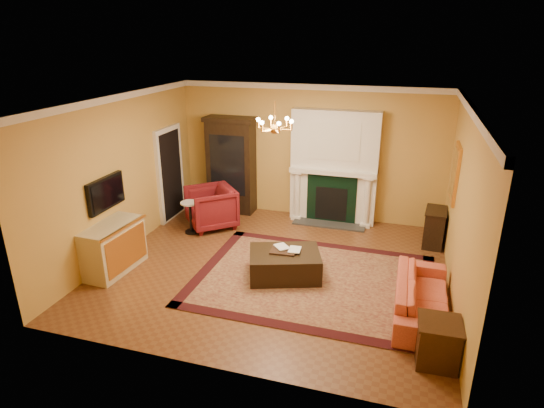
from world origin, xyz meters
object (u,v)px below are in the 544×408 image
at_px(pedestal_table, 190,215).
at_px(end_table, 438,344).
at_px(console_table, 434,228).
at_px(wingback_armchair, 211,205).
at_px(coral_sofa, 423,292).
at_px(leather_ottoman, 285,264).
at_px(commode, 113,248).
at_px(china_cabinet, 231,167).

distance_m(pedestal_table, end_table, 5.63).
bearing_deg(console_table, wingback_armchair, -169.42).
bearing_deg(pedestal_table, wingback_armchair, 56.80).
bearing_deg(end_table, coral_sofa, 99.51).
height_order(wingback_armchair, pedestal_table, wingback_armchair).
xyz_separation_m(coral_sofa, end_table, (0.18, -1.09, -0.09)).
bearing_deg(end_table, leather_ottoman, 147.17).
distance_m(wingback_armchair, console_table, 4.67).
distance_m(commode, coral_sofa, 5.27).
xyz_separation_m(china_cabinet, end_table, (4.51, -4.31, -0.78)).
height_order(pedestal_table, leather_ottoman, pedestal_table).
xyz_separation_m(commode, console_table, (5.51, 2.76, -0.08)).
height_order(end_table, console_table, console_table).
distance_m(pedestal_table, coral_sofa, 5.00).
bearing_deg(commode, wingback_armchair, 72.82).
relative_size(commode, coral_sofa, 0.60).
relative_size(wingback_armchair, end_table, 1.69).
height_order(china_cabinet, leather_ottoman, china_cabinet).
bearing_deg(leather_ottoman, wingback_armchair, 122.92).
distance_m(pedestal_table, leather_ottoman, 2.71).
bearing_deg(end_table, commode, 170.34).
relative_size(coral_sofa, leather_ottoman, 1.64).
bearing_deg(console_table, coral_sofa, -90.04).
bearing_deg(wingback_armchair, coral_sofa, 22.96).
height_order(console_table, leather_ottoman, console_table).
bearing_deg(console_table, china_cabinet, 177.50).
bearing_deg(commode, china_cabinet, 77.53).
xyz_separation_m(coral_sofa, leather_ottoman, (-2.28, 0.50, -0.15)).
height_order(end_table, leather_ottoman, end_table).
bearing_deg(coral_sofa, end_table, -170.59).
bearing_deg(coral_sofa, commode, 91.67).
bearing_deg(coral_sofa, console_table, -5.44).
height_order(wingback_armchair, commode, wingback_armchair).
bearing_deg(console_table, commode, -148.13).
bearing_deg(commode, console_table, 29.64).
distance_m(china_cabinet, end_table, 6.29).
xyz_separation_m(china_cabinet, wingback_armchair, (-0.08, -1.06, -0.58)).
height_order(wingback_armchair, console_table, wingback_armchair).
distance_m(china_cabinet, wingback_armchair, 1.21).
relative_size(china_cabinet, console_table, 2.96).
relative_size(end_table, leather_ottoman, 0.48).
bearing_deg(end_table, pedestal_table, 149.94).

